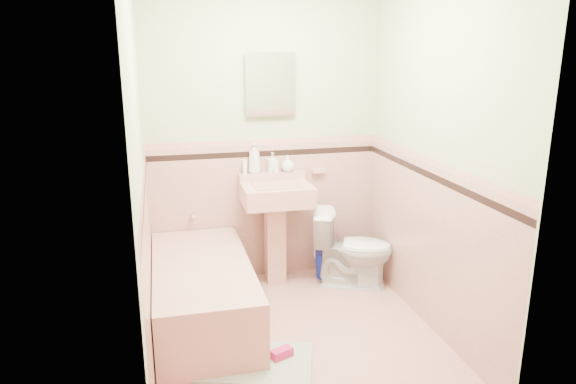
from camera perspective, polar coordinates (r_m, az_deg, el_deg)
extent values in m
plane|color=tan|center=(3.95, 0.90, -15.10)|extent=(2.20, 2.20, 0.00)
plane|color=beige|center=(4.54, -2.58, 5.81)|extent=(2.50, 0.00, 2.50)
plane|color=beige|center=(2.48, 7.50, -2.44)|extent=(2.50, 0.00, 2.50)
plane|color=beige|center=(3.38, -15.66, 1.93)|extent=(0.00, 2.50, 2.50)
plane|color=beige|center=(3.86, 15.52, 3.57)|extent=(0.00, 2.50, 2.50)
plane|color=#D0998B|center=(4.68, -2.45, -2.09)|extent=(2.00, 0.00, 2.00)
plane|color=#D0998B|center=(2.75, 6.92, -15.36)|extent=(2.00, 0.00, 2.00)
plane|color=#D0998B|center=(3.58, -14.71, -8.23)|extent=(0.00, 2.20, 2.20)
plane|color=#D0998B|center=(4.03, 14.71, -5.52)|extent=(0.00, 2.20, 2.20)
plane|color=black|center=(4.55, -2.51, 4.15)|extent=(2.00, 0.00, 2.00)
plane|color=black|center=(2.53, 7.25, -5.12)|extent=(2.00, 0.00, 2.00)
plane|color=black|center=(3.41, -15.20, -0.18)|extent=(0.00, 2.20, 2.20)
plane|color=black|center=(3.88, 15.15, 1.68)|extent=(0.00, 2.20, 2.20)
plane|color=tan|center=(4.53, -2.53, 5.40)|extent=(2.00, 0.00, 2.00)
plane|color=tan|center=(2.50, 7.33, -2.98)|extent=(2.00, 0.00, 2.00)
plane|color=tan|center=(3.38, -15.32, 1.45)|extent=(0.00, 2.20, 2.20)
plane|color=tan|center=(3.86, 15.25, 3.12)|extent=(0.00, 2.20, 2.20)
cube|color=tan|center=(4.04, -9.15, -10.94)|extent=(0.70, 1.50, 0.45)
cylinder|color=silver|center=(4.56, -10.15, -2.40)|extent=(0.04, 0.12, 0.04)
cylinder|color=silver|center=(4.51, -1.66, 1.87)|extent=(0.02, 0.02, 0.10)
cube|color=white|center=(4.47, -1.93, 11.47)|extent=(0.38, 0.04, 0.47)
cube|color=tan|center=(4.67, 3.23, 2.32)|extent=(0.11, 0.06, 0.04)
imported|color=#B2B2B2|center=(4.49, -3.65, 3.63)|extent=(0.13, 0.13, 0.26)
imported|color=#B2B2B2|center=(4.53, -1.69, 3.21)|extent=(0.09, 0.09, 0.17)
imported|color=#B2B2B2|center=(4.56, -0.03, 3.09)|extent=(0.14, 0.14, 0.14)
cylinder|color=white|center=(4.49, -4.68, 2.70)|extent=(0.04, 0.04, 0.12)
imported|color=white|center=(4.59, 7.03, -6.06)|extent=(0.75, 0.60, 0.67)
cube|color=gray|center=(3.63, -3.54, -17.88)|extent=(0.84, 0.68, 0.03)
cube|color=#BF1E59|center=(3.64, -0.67, -16.95)|extent=(0.16, 0.12, 0.06)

